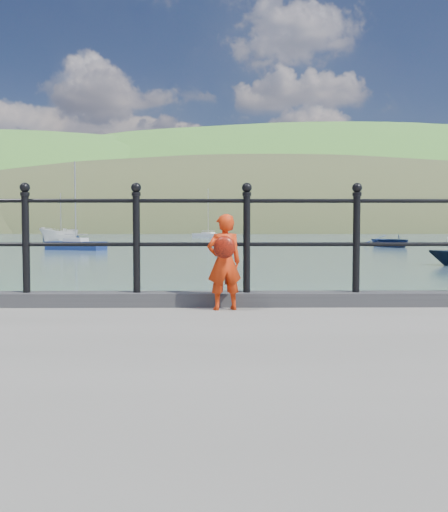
{
  "coord_description": "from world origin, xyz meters",
  "views": [
    {
      "loc": [
        0.29,
        -6.04,
        1.86
      ],
      "look_at": [
        0.35,
        -0.2,
        1.55
      ],
      "focal_mm": 38.0,
      "sensor_mm": 36.0,
      "label": 1
    }
  ],
  "objects_px": {
    "launch_white": "(59,237)",
    "sailboat_deep": "(208,235)",
    "child": "(224,261)",
    "sailboat_left": "(61,238)",
    "sailboat_port": "(76,246)",
    "launch_blue": "(391,241)",
    "railing": "(192,231)"
  },
  "relations": [
    {
      "from": "launch_white",
      "to": "sailboat_deep",
      "type": "bearing_deg",
      "value": 103.72
    },
    {
      "from": "child",
      "to": "sailboat_left",
      "type": "bearing_deg",
      "value": -86.93
    },
    {
      "from": "sailboat_deep",
      "to": "sailboat_port",
      "type": "relative_size",
      "value": 1.29
    },
    {
      "from": "sailboat_port",
      "to": "sailboat_left",
      "type": "bearing_deg",
      "value": 130.26
    },
    {
      "from": "child",
      "to": "launch_blue",
      "type": "bearing_deg",
      "value": -124.06
    },
    {
      "from": "child",
      "to": "launch_blue",
      "type": "xyz_separation_m",
      "value": [
        16.55,
        46.07,
        -0.93
      ]
    },
    {
      "from": "sailboat_port",
      "to": "sailboat_left",
      "type": "xyz_separation_m",
      "value": [
        -10.61,
        32.48,
        0.0
      ]
    },
    {
      "from": "railing",
      "to": "sailboat_port",
      "type": "xyz_separation_m",
      "value": [
        -11.49,
        38.99,
        -1.48
      ]
    },
    {
      "from": "launch_blue",
      "to": "sailboat_left",
      "type": "height_order",
      "value": "sailboat_left"
    },
    {
      "from": "sailboat_deep",
      "to": "sailboat_port",
      "type": "height_order",
      "value": "sailboat_deep"
    },
    {
      "from": "railing",
      "to": "sailboat_left",
      "type": "bearing_deg",
      "value": 107.18
    },
    {
      "from": "child",
      "to": "launch_white",
      "type": "xyz_separation_m",
      "value": [
        -16.04,
        49.05,
        -0.56
      ]
    },
    {
      "from": "launch_white",
      "to": "child",
      "type": "bearing_deg",
      "value": -42.79
    },
    {
      "from": "sailboat_deep",
      "to": "sailboat_left",
      "type": "height_order",
      "value": "sailboat_deep"
    },
    {
      "from": "child",
      "to": "launch_white",
      "type": "relative_size",
      "value": 0.2
    },
    {
      "from": "launch_blue",
      "to": "sailboat_port",
      "type": "relative_size",
      "value": 0.75
    },
    {
      "from": "child",
      "to": "launch_blue",
      "type": "distance_m",
      "value": 48.96
    },
    {
      "from": "sailboat_deep",
      "to": "railing",
      "type": "bearing_deg",
      "value": -52.84
    },
    {
      "from": "launch_blue",
      "to": "sailboat_left",
      "type": "bearing_deg",
      "value": 137.16
    },
    {
      "from": "railing",
      "to": "sailboat_deep",
      "type": "bearing_deg",
      "value": 90.95
    },
    {
      "from": "railing",
      "to": "launch_white",
      "type": "height_order",
      "value": "railing"
    },
    {
      "from": "child",
      "to": "sailboat_left",
      "type": "distance_m",
      "value": 75.21
    },
    {
      "from": "launch_blue",
      "to": "sailboat_port",
      "type": "bearing_deg",
      "value": -176.02
    },
    {
      "from": "child",
      "to": "sailboat_deep",
      "type": "bearing_deg",
      "value": -103.15
    },
    {
      "from": "child",
      "to": "sailboat_left",
      "type": "relative_size",
      "value": 0.14
    },
    {
      "from": "child",
      "to": "launch_blue",
      "type": "height_order",
      "value": "child"
    },
    {
      "from": "sailboat_left",
      "to": "launch_blue",
      "type": "bearing_deg",
      "value": -67.64
    },
    {
      "from": "child",
      "to": "sailboat_deep",
      "type": "relative_size",
      "value": 0.1
    },
    {
      "from": "launch_blue",
      "to": "sailboat_port",
      "type": "xyz_separation_m",
      "value": [
        -28.39,
        -6.78,
        -0.24
      ]
    },
    {
      "from": "launch_blue",
      "to": "launch_white",
      "type": "relative_size",
      "value": 1.14
    },
    {
      "from": "launch_blue",
      "to": "sailboat_deep",
      "type": "height_order",
      "value": "sailboat_deep"
    },
    {
      "from": "railing",
      "to": "sailboat_deep",
      "type": "distance_m",
      "value": 99.88
    }
  ]
}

